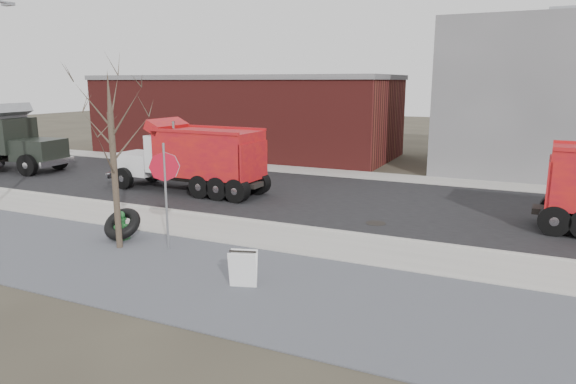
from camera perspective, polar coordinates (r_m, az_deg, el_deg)
The scene contains 14 objects.
ground at distance 16.33m, azimuth -3.55°, elevation -5.12°, with size 120.00×120.00×0.00m, color #383328.
gravel_verge at distance 13.53m, azimuth -10.68°, elevation -8.99°, with size 60.00×5.00×0.03m, color slate.
sidewalk at distance 16.53m, azimuth -3.14°, elevation -4.78°, with size 60.00×2.50×0.06m, color #9E9B93.
curb at distance 17.64m, azimuth -1.16°, elevation -3.59°, with size 60.00×0.15×0.11m, color #9E9B93.
road at distance 21.89m, azimuth 4.29°, elevation -0.62°, with size 60.00×9.40×0.02m, color black.
far_sidewalk at distance 27.19m, azimuth 8.52°, elevation 1.84°, with size 60.00×2.00×0.06m, color #9E9B93.
building_grey at distance 31.75m, azimuth 28.00°, elevation 9.26°, with size 12.00×10.00×8.00m.
building_brick at distance 35.38m, azimuth -4.84°, elevation 8.59°, with size 20.20×8.20×5.30m.
bare_tree at distance 15.46m, azimuth -18.98°, elevation 5.75°, with size 3.20×3.20×5.20m.
fire_hydrant at distance 16.84m, azimuth -18.03°, elevation -3.67°, with size 0.51×0.50×0.93m.
truck_tire at distance 16.77m, azimuth -17.93°, elevation -3.40°, with size 1.27×1.21×0.99m.
stop_sign at distance 15.08m, azimuth -13.50°, elevation 1.41°, with size 0.69×0.55×3.15m.
sandwich_board at distance 12.40m, azimuth -5.02°, elevation -8.49°, with size 0.75×0.59×0.91m.
dump_truck_red_b at distance 23.08m, azimuth -10.59°, elevation 3.94°, with size 7.56×2.44×3.18m.
Camera 1 is at (7.44, -13.70, 4.85)m, focal length 32.00 mm.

